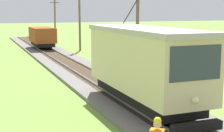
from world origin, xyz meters
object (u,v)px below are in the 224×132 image
Objects in this scene: freight_car at (42,37)px; utility_pole_far at (80,13)px; utility_pole_mid at (137,25)px; utility_pole_distant at (55,19)px; red_tram at (144,63)px.

freight_car is 0.61× the size of utility_pole_far.
freight_car is at bearing 150.60° from utility_pole_far.
freight_car is 5.30m from utility_pole_far.
utility_pole_distant is at bearing 90.00° from utility_pole_mid.
utility_pole_mid is 28.66m from utility_pole_distant.
red_tram is 1.01× the size of utility_pole_far.
red_tram is 1.64× the size of freight_car.
freight_car is at bearing 90.01° from red_tram.
red_tram is 37.83m from utility_pole_distant.
utility_pole_mid is at bearing -77.33° from freight_car.
utility_pole_mid is at bearing -90.00° from utility_pole_far.
freight_car is 0.80× the size of utility_pole_distant.
red_tram is 1.25× the size of utility_pole_mid.
utility_pole_distant reaches higher than red_tram.
utility_pole_distant is at bearing 90.00° from utility_pole_far.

